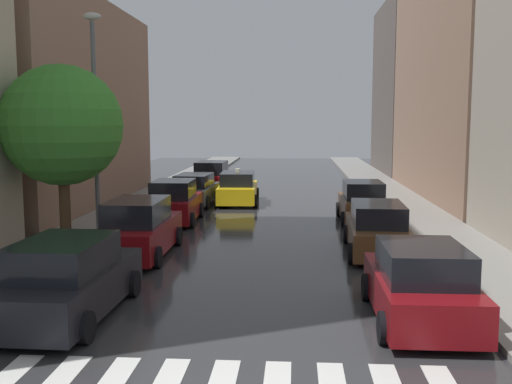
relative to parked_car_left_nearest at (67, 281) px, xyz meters
The scene contains 17 objects.
ground_plane 18.65m from the parked_car_left_nearest, 78.36° to the left, with size 28.00×72.00×0.04m, color #2D2D30.
sidewalk_left 18.47m from the parked_car_left_nearest, 98.53° to the left, with size 3.00×72.00×0.15m, color gray.
sidewalk_right 20.95m from the parked_car_left_nearest, 60.65° to the left, with size 3.00×72.00×0.15m, color gray.
building_left_mid 18.60m from the parked_car_left_nearest, 113.55° to the left, with size 6.00×16.74×10.03m, color #8C6B56.
building_right_mid 26.38m from the parked_car_left_nearest, 55.07° to the left, with size 6.00×17.96×12.84m, color #8C6B56.
building_right_far 39.74m from the parked_car_left_nearest, 67.94° to the left, with size 6.00×12.03×13.37m, color #564C47.
parked_car_left_nearest is the anchor object (origin of this frame).
parked_car_left_second 5.89m from the parked_car_left_nearest, 89.65° to the left, with size 2.03×4.78×1.82m.
parked_car_left_third 12.09m from the parked_car_left_nearest, 90.52° to the left, with size 2.11×4.10×1.79m.
parked_car_left_fourth 17.45m from the parked_car_left_nearest, 90.46° to the left, with size 2.19×4.69×1.56m.
parked_car_left_fifth 22.93m from the parked_car_left_nearest, 90.07° to the left, with size 2.20×4.56×1.82m.
parked_car_right_nearest 7.61m from the parked_car_left_nearest, ahead, with size 2.12×4.28×1.68m.
parked_car_right_second 10.10m from the parked_car_left_nearest, 41.52° to the left, with size 2.11×4.64×1.66m.
parked_car_right_third 14.89m from the parked_car_left_nearest, 58.60° to the left, with size 1.98×4.09×1.73m.
taxi_midroad 18.09m from the parked_car_left_nearest, 83.66° to the left, with size 2.19×4.60×1.81m.
street_tree_left 7.88m from the parked_car_left_nearest, 111.52° to the left, with size 3.92×3.92×5.92m.
lamp_post_left 8.53m from the parked_car_left_nearest, 103.46° to the left, with size 0.60×0.28×7.63m.
Camera 1 is at (1.17, -6.60, 4.28)m, focal length 41.99 mm.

